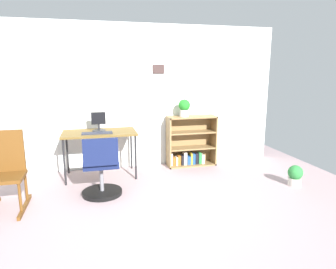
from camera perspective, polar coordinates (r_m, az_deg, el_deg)
name	(u,v)px	position (r m, az deg, el deg)	size (l,w,h in m)	color
ground_plane	(150,227)	(3.24, -3.39, -17.37)	(6.24, 6.24, 0.00)	gray
wall_back	(125,97)	(4.98, -8.18, 7.07)	(5.20, 0.12, 2.35)	silver
desk	(100,135)	(4.60, -13.00, -0.14)	(1.09, 0.61, 0.70)	brown
monitor	(99,123)	(4.63, -13.18, 2.23)	(0.21, 0.20, 0.29)	#262628
keyboard	(97,133)	(4.46, -13.44, 0.28)	(0.44, 0.15, 0.02)	#252935
office_chair	(101,171)	(3.93, -12.68, -6.84)	(0.52, 0.55, 0.81)	black
rocking_chair	(6,170)	(3.97, -28.70, -6.05)	(0.42, 0.64, 0.92)	#5E3814
bookshelf_low	(190,143)	(5.14, 4.25, -1.71)	(0.83, 0.30, 0.86)	olive
potted_plant_on_shelf	(184,107)	(4.94, 3.15, 5.21)	(0.19, 0.19, 0.29)	#B7B2A8
potted_plant_floor	(295,175)	(4.61, 23.20, -7.19)	(0.21, 0.21, 0.30)	#B7B2A8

